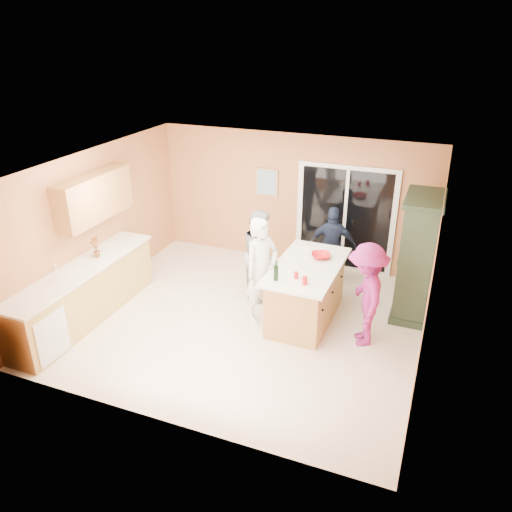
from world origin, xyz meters
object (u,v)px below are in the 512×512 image
(woman_white, at_px, (262,271))
(woman_grey, at_px, (260,254))
(woman_navy, at_px, (332,246))
(kitchen_island, at_px, (306,294))
(woman_magenta, at_px, (366,295))
(green_hutch, at_px, (417,258))

(woman_white, height_order, woman_grey, woman_white)
(woman_grey, relative_size, woman_navy, 1.07)
(kitchen_island, relative_size, woman_magenta, 1.16)
(woman_white, bearing_deg, woman_grey, 50.61)
(green_hutch, xyz_separation_m, woman_white, (-2.26, -1.12, -0.12))
(woman_white, bearing_deg, green_hutch, -35.41)
(green_hutch, relative_size, woman_navy, 1.38)
(green_hutch, xyz_separation_m, woman_grey, (-2.58, -0.35, -0.20))
(kitchen_island, bearing_deg, woman_white, -157.37)
(kitchen_island, distance_m, woman_white, 0.84)
(green_hutch, height_order, woman_magenta, green_hutch)
(woman_navy, height_order, woman_magenta, woman_magenta)
(green_hutch, relative_size, woman_magenta, 1.27)
(kitchen_island, bearing_deg, woman_grey, 154.34)
(woman_grey, bearing_deg, kitchen_island, -133.19)
(kitchen_island, relative_size, woman_navy, 1.26)
(woman_white, height_order, woman_magenta, woman_white)
(woman_white, xyz_separation_m, woman_navy, (0.75, 1.69, -0.14))
(kitchen_island, height_order, woman_magenta, woman_magenta)
(green_hutch, height_order, woman_grey, green_hutch)
(green_hutch, bearing_deg, kitchen_island, -151.79)
(woman_grey, distance_m, woman_magenta, 2.14)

